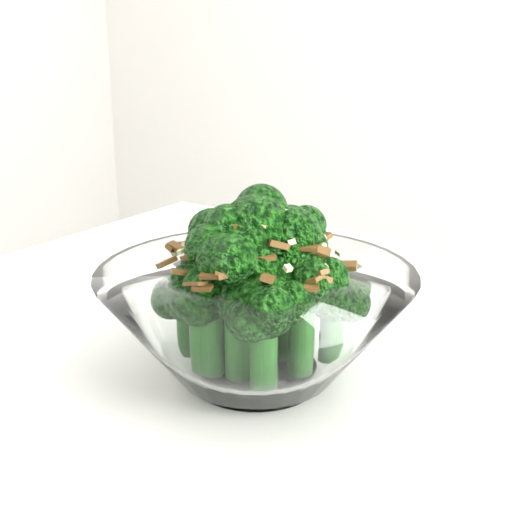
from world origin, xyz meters
The scene contains 1 object.
broccoli_dish centered at (-0.14, -0.01, 0.80)m, with size 0.21×0.21×0.13m.
Camera 1 is at (0.07, -0.39, 0.98)m, focal length 50.00 mm.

